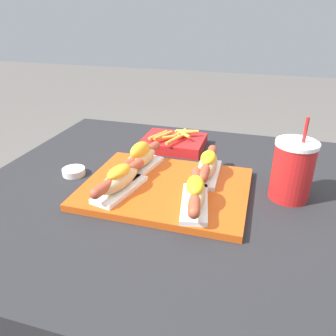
# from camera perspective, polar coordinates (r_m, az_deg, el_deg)

# --- Properties ---
(patio_table) EXTENTS (1.07, 0.94, 0.75)m
(patio_table) POSITION_cam_1_polar(r_m,az_deg,el_deg) (1.11, 1.14, -20.53)
(patio_table) COLOR #232326
(patio_table) RESTS_ON ground_plane
(serving_tray) EXTENTS (0.42, 0.32, 0.02)m
(serving_tray) POSITION_cam_1_polar(r_m,az_deg,el_deg) (0.86, -0.38, -3.51)
(serving_tray) COLOR #CC4C14
(serving_tray) RESTS_ON patio_table
(hot_dog_0) EXTENTS (0.09, 0.20, 0.07)m
(hot_dog_0) POSITION_cam_1_polar(r_m,az_deg,el_deg) (0.82, -8.46, -2.02)
(hot_dog_0) COLOR white
(hot_dog_0) RESTS_ON serving_tray
(hot_dog_1) EXTENTS (0.09, 0.21, 0.07)m
(hot_dog_1) POSITION_cam_1_polar(r_m,az_deg,el_deg) (0.75, 4.72, -4.38)
(hot_dog_1) COLOR white
(hot_dog_1) RESTS_ON serving_tray
(hot_dog_2) EXTENTS (0.09, 0.20, 0.08)m
(hot_dog_2) POSITION_cam_1_polar(r_m,az_deg,el_deg) (0.92, -4.85, 1.74)
(hot_dog_2) COLOR white
(hot_dog_2) RESTS_ON serving_tray
(hot_dog_3) EXTENTS (0.07, 0.21, 0.07)m
(hot_dog_3) POSITION_cam_1_polar(r_m,az_deg,el_deg) (0.89, 6.96, 0.55)
(hot_dog_3) COLOR white
(hot_dog_3) RESTS_ON serving_tray
(sauce_bowl) EXTENTS (0.06, 0.06, 0.02)m
(sauce_bowl) POSITION_cam_1_polar(r_m,az_deg,el_deg) (0.98, -16.10, -0.55)
(sauce_bowl) COLOR silver
(sauce_bowl) RESTS_ON patio_table
(drink_cup) EXTENTS (0.10, 0.10, 0.21)m
(drink_cup) POSITION_cam_1_polar(r_m,az_deg,el_deg) (0.85, 20.85, -0.37)
(drink_cup) COLOR red
(drink_cup) RESTS_ON patio_table
(fries_basket) EXTENTS (0.20, 0.17, 0.06)m
(fries_basket) POSITION_cam_1_polar(r_m,az_deg,el_deg) (1.12, 1.01, 4.50)
(fries_basket) COLOR red
(fries_basket) RESTS_ON patio_table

